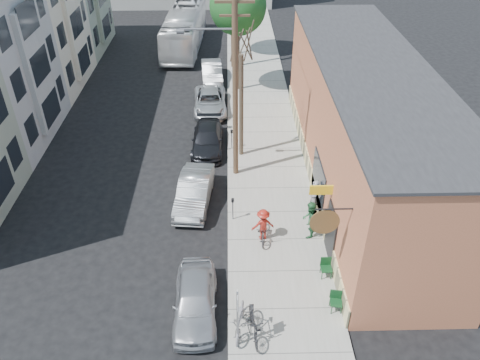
{
  "coord_description": "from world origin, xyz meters",
  "views": [
    {
      "loc": [
        2.2,
        -15.98,
        14.93
      ],
      "look_at": [
        2.63,
        2.85,
        1.5
      ],
      "focal_mm": 35.0,
      "sensor_mm": 36.0,
      "label": 1
    }
  ],
  "objects_px": {
    "tree_leafy_mid": "(238,6)",
    "car_0": "(195,300)",
    "bus": "(184,28)",
    "parking_meter_far": "(232,136)",
    "patio_chair_a": "(326,268)",
    "car_1": "(194,191)",
    "parked_bike_b": "(240,320)",
    "cyclist": "(263,225)",
    "tree_bare": "(241,107)",
    "patron_green": "(310,220)",
    "patio_chair_b": "(336,302)",
    "car_2": "(208,139)",
    "patron_grey": "(314,197)",
    "parking_meter_near": "(233,206)",
    "utility_pole_near": "(234,85)",
    "sign_post": "(238,314)",
    "car_3": "(210,102)",
    "car_4": "(212,72)",
    "parked_bike_a": "(253,324)"
  },
  "relations": [
    {
      "from": "patron_green",
      "to": "tree_bare",
      "type": "bearing_deg",
      "value": -137.22
    },
    {
      "from": "cyclist",
      "to": "car_3",
      "type": "bearing_deg",
      "value": -89.44
    },
    {
      "from": "patio_chair_b",
      "to": "utility_pole_near",
      "type": "bearing_deg",
      "value": 122.03
    },
    {
      "from": "parked_bike_a",
      "to": "sign_post",
      "type": "bearing_deg",
      "value": -149.88
    },
    {
      "from": "tree_leafy_mid",
      "to": "patio_chair_b",
      "type": "bearing_deg",
      "value": -80.68
    },
    {
      "from": "patio_chair_a",
      "to": "patron_grey",
      "type": "bearing_deg",
      "value": 87.31
    },
    {
      "from": "parking_meter_near",
      "to": "patio_chair_b",
      "type": "distance_m",
      "value": 6.85
    },
    {
      "from": "tree_leafy_mid",
      "to": "bus",
      "type": "xyz_separation_m",
      "value": [
        -4.65,
        9.64,
        -4.49
      ]
    },
    {
      "from": "cyclist",
      "to": "parked_bike_b",
      "type": "xyz_separation_m",
      "value": [
        -1.15,
        -4.99,
        -0.3
      ]
    },
    {
      "from": "patio_chair_a",
      "to": "patron_green",
      "type": "bearing_deg",
      "value": 96.62
    },
    {
      "from": "tree_bare",
      "to": "patron_grey",
      "type": "height_order",
      "value": "tree_bare"
    },
    {
      "from": "parking_meter_near",
      "to": "tree_bare",
      "type": "height_order",
      "value": "tree_bare"
    },
    {
      "from": "tree_bare",
      "to": "patio_chair_a",
      "type": "distance_m",
      "value": 10.61
    },
    {
      "from": "patron_grey",
      "to": "cyclist",
      "type": "bearing_deg",
      "value": -59.68
    },
    {
      "from": "sign_post",
      "to": "parked_bike_a",
      "type": "height_order",
      "value": "sign_post"
    },
    {
      "from": "parked_bike_b",
      "to": "car_2",
      "type": "relative_size",
      "value": 0.44
    },
    {
      "from": "parking_meter_near",
      "to": "parking_meter_far",
      "type": "xyz_separation_m",
      "value": [
        0.0,
        6.59,
        0.0
      ]
    },
    {
      "from": "patron_grey",
      "to": "parking_meter_near",
      "type": "bearing_deg",
      "value": -88.57
    },
    {
      "from": "patio_chair_a",
      "to": "car_2",
      "type": "relative_size",
      "value": 0.2
    },
    {
      "from": "tree_leafy_mid",
      "to": "patron_green",
      "type": "bearing_deg",
      "value": -79.78
    },
    {
      "from": "patio_chair_a",
      "to": "bus",
      "type": "distance_m",
      "value": 29.66
    },
    {
      "from": "patio_chair_a",
      "to": "car_1",
      "type": "relative_size",
      "value": 0.2
    },
    {
      "from": "tree_bare",
      "to": "parked_bike_b",
      "type": "distance_m",
      "value": 12.58
    },
    {
      "from": "patio_chair_a",
      "to": "car_0",
      "type": "distance_m",
      "value": 5.62
    },
    {
      "from": "parked_bike_b",
      "to": "cyclist",
      "type": "bearing_deg",
      "value": 85.39
    },
    {
      "from": "parking_meter_near",
      "to": "patio_chair_b",
      "type": "bearing_deg",
      "value": -54.78
    },
    {
      "from": "parking_meter_far",
      "to": "bus",
      "type": "xyz_separation_m",
      "value": [
        -4.1,
        18.15,
        0.67
      ]
    },
    {
      "from": "tree_leafy_mid",
      "to": "car_0",
      "type": "distance_m",
      "value": 21.36
    },
    {
      "from": "parking_meter_far",
      "to": "patron_green",
      "type": "height_order",
      "value": "patron_green"
    },
    {
      "from": "patio_chair_b",
      "to": "car_0",
      "type": "xyz_separation_m",
      "value": [
        -5.45,
        0.14,
        0.11
      ]
    },
    {
      "from": "patio_chair_b",
      "to": "car_2",
      "type": "height_order",
      "value": "car_2"
    },
    {
      "from": "patio_chair_b",
      "to": "patron_green",
      "type": "height_order",
      "value": "patron_green"
    },
    {
      "from": "sign_post",
      "to": "cyclist",
      "type": "xyz_separation_m",
      "value": [
        1.26,
        5.67,
        -0.87
      ]
    },
    {
      "from": "parking_meter_near",
      "to": "patio_chair_b",
      "type": "height_order",
      "value": "parking_meter_near"
    },
    {
      "from": "utility_pole_near",
      "to": "parked_bike_b",
      "type": "bearing_deg",
      "value": -89.59
    },
    {
      "from": "bus",
      "to": "patron_green",
      "type": "bearing_deg",
      "value": -70.78
    },
    {
      "from": "bus",
      "to": "parked_bike_b",
      "type": "bearing_deg",
      "value": -79.19
    },
    {
      "from": "utility_pole_near",
      "to": "car_3",
      "type": "bearing_deg",
      "value": 101.36
    },
    {
      "from": "sign_post",
      "to": "car_2",
      "type": "bearing_deg",
      "value": 96.37
    },
    {
      "from": "tree_bare",
      "to": "car_0",
      "type": "xyz_separation_m",
      "value": [
        -2.05,
        -11.38,
        -2.48
      ]
    },
    {
      "from": "utility_pole_near",
      "to": "patio_chair_a",
      "type": "relative_size",
      "value": 11.36
    },
    {
      "from": "car_2",
      "to": "bus",
      "type": "distance_m",
      "value": 18.15
    },
    {
      "from": "tree_leafy_mid",
      "to": "car_4",
      "type": "distance_m",
      "value": 6.08
    },
    {
      "from": "patio_chair_b",
      "to": "tree_leafy_mid",
      "type": "bearing_deg",
      "value": 109.68
    },
    {
      "from": "parked_bike_b",
      "to": "sign_post",
      "type": "bearing_deg",
      "value": -91.2
    },
    {
      "from": "tree_bare",
      "to": "tree_leafy_mid",
      "type": "xyz_separation_m",
      "value": [
        0.0,
        9.17,
        2.97
      ]
    },
    {
      "from": "tree_leafy_mid",
      "to": "parked_bike_a",
      "type": "xyz_separation_m",
      "value": [
        0.14,
        -21.73,
        -5.4
      ]
    },
    {
      "from": "sign_post",
      "to": "parked_bike_a",
      "type": "xyz_separation_m",
      "value": [
        0.59,
        0.43,
        -1.09
      ]
    },
    {
      "from": "utility_pole_near",
      "to": "tree_bare",
      "type": "distance_m",
      "value": 2.98
    },
    {
      "from": "patio_chair_b",
      "to": "car_4",
      "type": "height_order",
      "value": "car_4"
    }
  ]
}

